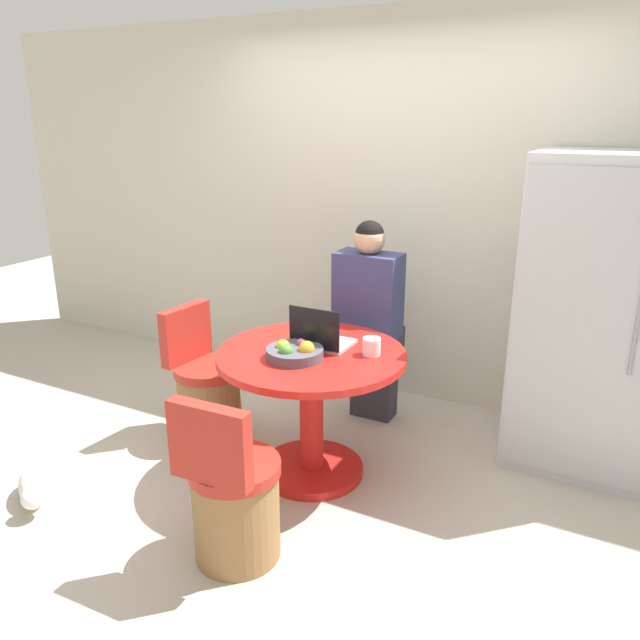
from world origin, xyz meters
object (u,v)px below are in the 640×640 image
(person_seated, at_px, (370,316))
(laptop, at_px, (321,338))
(chair_near_camera, at_px, (234,502))
(cat, at_px, (34,486))
(fruit_bowl, at_px, (295,352))
(chair_left_side, at_px, (207,394))
(refrigerator, at_px, (592,315))
(dining_table, at_px, (311,393))

(person_seated, height_order, laptop, person_seated)
(chair_near_camera, bearing_deg, cat, 4.52)
(fruit_bowl, bearing_deg, chair_left_side, 165.32)
(refrigerator, relative_size, chair_near_camera, 2.12)
(chair_near_camera, distance_m, cat, 1.21)
(dining_table, height_order, fruit_bowl, fruit_bowl)
(dining_table, bearing_deg, person_seated, 88.12)
(chair_left_side, distance_m, laptop, 0.93)
(chair_near_camera, bearing_deg, refrigerator, -128.94)
(chair_left_side, distance_m, person_seated, 1.13)
(chair_left_side, bearing_deg, fruit_bowl, -99.15)
(person_seated, relative_size, cat, 3.57)
(laptop, bearing_deg, chair_near_camera, 91.30)
(cat, bearing_deg, chair_left_side, 109.10)
(fruit_bowl, distance_m, cat, 1.54)
(chair_near_camera, bearing_deg, fruit_bowl, -86.99)
(dining_table, xyz_separation_m, chair_left_side, (-0.78, 0.08, -0.20))
(refrigerator, bearing_deg, chair_left_side, -158.35)
(dining_table, distance_m, person_seated, 0.77)
(chair_near_camera, height_order, laptop, laptop)
(person_seated, xyz_separation_m, cat, (-1.18, -1.66, -0.64))
(chair_left_side, distance_m, fruit_bowl, 0.91)
(chair_near_camera, bearing_deg, chair_left_side, -48.80)
(laptop, relative_size, fruit_bowl, 0.99)
(chair_left_side, distance_m, chair_near_camera, 1.18)
(chair_left_side, relative_size, fruit_bowl, 2.79)
(chair_left_side, distance_m, cat, 1.09)
(laptop, xyz_separation_m, cat, (-1.17, -1.02, -0.70))
(dining_table, height_order, laptop, laptop)
(dining_table, relative_size, person_seated, 0.76)
(chair_near_camera, xyz_separation_m, laptop, (-0.02, 0.88, 0.50))
(laptop, xyz_separation_m, fruit_bowl, (-0.04, -0.22, -0.01))
(person_seated, bearing_deg, chair_near_camera, 90.16)
(refrigerator, distance_m, cat, 3.15)
(laptop, height_order, cat, laptop)
(laptop, height_order, fruit_bowl, laptop)
(dining_table, relative_size, fruit_bowl, 3.42)
(laptop, bearing_deg, person_seated, -91.40)
(refrigerator, bearing_deg, fruit_bowl, -142.35)
(person_seated, xyz_separation_m, fruit_bowl, (-0.05, -0.86, 0.04))
(refrigerator, xyz_separation_m, dining_table, (-1.29, -0.90, -0.39))
(chair_left_side, height_order, person_seated, person_seated)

